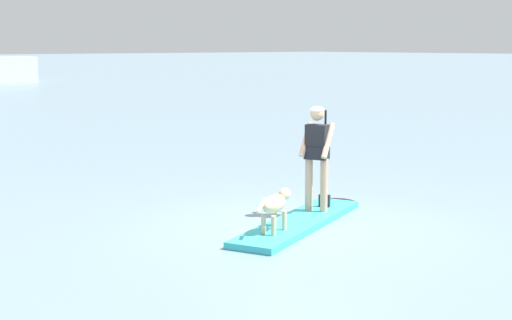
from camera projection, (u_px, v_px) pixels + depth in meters
The scene contains 4 objects.
ground_plane at pixel (299, 226), 11.37m from camera, with size 400.00×400.00×0.00m, color slate.
paddleboard at pixel (305, 220), 11.56m from camera, with size 3.63×2.01×0.10m.
person_paddler at pixel (317, 150), 11.81m from camera, with size 0.68×0.59×1.68m.
dog at pixel (276, 204), 10.58m from camera, with size 1.00×0.47×0.58m.
Camera 1 is at (-7.70, -7.99, 2.73)m, focal length 52.42 mm.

